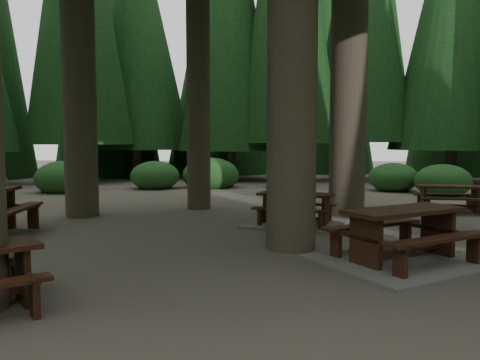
{
  "coord_description": "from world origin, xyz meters",
  "views": [
    {
      "loc": [
        0.4,
        -7.76,
        1.81
      ],
      "look_at": [
        -0.13,
        1.16,
        1.1
      ],
      "focal_mm": 35.0,
      "sensor_mm": 36.0,
      "label": 1
    }
  ],
  "objects": [
    {
      "name": "ground",
      "position": [
        0.0,
        0.0,
        0.0
      ],
      "size": [
        80.0,
        80.0,
        0.0
      ],
      "primitive_type": "plane",
      "color": "#554E45",
      "rests_on": "ground"
    },
    {
      "name": "picnic_table_a",
      "position": [
        2.45,
        -0.67,
        0.29
      ],
      "size": [
        3.14,
        3.01,
        0.83
      ],
      "rotation": [
        0.0,
        0.0,
        0.56
      ],
      "color": "gray",
      "rests_on": "ground"
    },
    {
      "name": "picnic_table_c",
      "position": [
        1.02,
        2.53,
        0.23
      ],
      "size": [
        2.51,
        2.27,
        0.71
      ],
      "rotation": [
        0.0,
        0.0,
        -0.3
      ],
      "color": "gray",
      "rests_on": "ground"
    },
    {
      "name": "picnic_table_d",
      "position": [
        5.17,
        4.76,
        0.46
      ],
      "size": [
        1.74,
        1.46,
        0.7
      ],
      "rotation": [
        0.0,
        0.0,
        -0.1
      ],
      "color": "#34190F",
      "rests_on": "ground"
    },
    {
      "name": "shrub_ring",
      "position": [
        0.7,
        0.75,
        0.4
      ],
      "size": [
        23.86,
        24.64,
        1.49
      ],
      "color": "#1C5323",
      "rests_on": "ground"
    }
  ]
}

